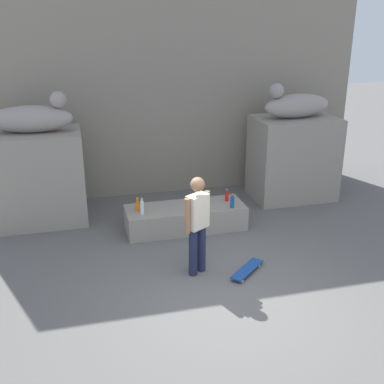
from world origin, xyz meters
The scene contains 13 objects.
ground_plane centered at (0.00, 0.00, 0.00)m, with size 40.00×40.00×0.00m, color #605E5B.
facade_wall centered at (0.00, 5.07, 2.74)m, with size 9.23×0.60×5.47m, color gray.
pedestal_left centered at (-2.79, 3.74, 0.93)m, with size 1.82×1.22×1.87m, color gray.
pedestal_right centered at (2.79, 3.74, 0.93)m, with size 1.82×1.22×1.87m, color gray.
statue_reclining_left centered at (-2.75, 3.74, 2.15)m, with size 1.65×0.71×0.78m.
statue_reclining_right centered at (2.75, 3.74, 2.15)m, with size 1.66×0.77×0.78m.
ledge_block centered at (0.00, 2.64, 0.23)m, with size 2.34×0.84×0.47m, color gray.
skater centered at (-0.22, 0.91, 0.92)m, with size 0.47×0.36×1.67m.
skateboard centered at (0.58, 0.69, 0.06)m, with size 0.73×0.68×0.08m.
bottle_red centered at (0.88, 2.72, 0.57)m, with size 0.08×0.08×0.25m.
bottle_clear centered at (-0.88, 2.49, 0.60)m, with size 0.07×0.07×0.33m.
bottle_orange centered at (-0.94, 2.65, 0.58)m, with size 0.08×0.08×0.27m.
bottle_blue centered at (0.87, 2.36, 0.59)m, with size 0.07×0.07×0.29m.
Camera 1 is at (-2.02, -5.84, 4.08)m, focal length 44.90 mm.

